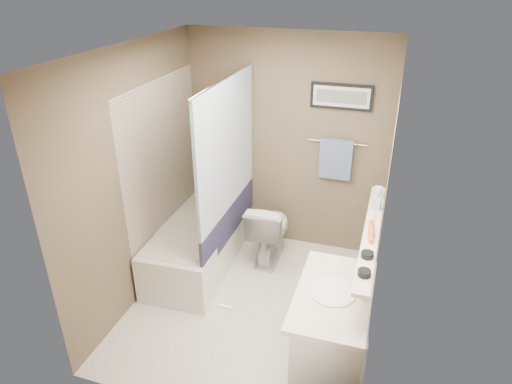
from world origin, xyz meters
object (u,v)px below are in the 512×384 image
(vanity, at_px, (331,339))
(candle_bowl_near, at_px, (364,273))
(glass_jar, at_px, (378,192))
(hair_brush_front, at_px, (371,234))
(hair_brush_back, at_px, (372,229))
(candle_bowl_far, at_px, (367,255))
(bathtub, at_px, (198,246))
(toilet, at_px, (269,230))
(soap_bottle, at_px, (377,200))

(vanity, xyz_separation_m, candle_bowl_near, (0.19, -0.11, 0.73))
(vanity, bearing_deg, glass_jar, 76.98)
(hair_brush_front, bearing_deg, hair_brush_back, 90.00)
(candle_bowl_far, bearing_deg, hair_brush_front, 90.00)
(vanity, distance_m, hair_brush_back, 0.90)
(bathtub, relative_size, candle_bowl_far, 16.67)
(bathtub, bearing_deg, toilet, 26.31)
(vanity, relative_size, soap_bottle, 5.46)
(candle_bowl_far, distance_m, glass_jar, 0.96)
(toilet, height_order, hair_brush_back, hair_brush_back)
(hair_brush_back, height_order, glass_jar, glass_jar)
(hair_brush_front, height_order, hair_brush_back, same)
(hair_brush_front, xyz_separation_m, soap_bottle, (0.00, 0.46, 0.06))
(bathtub, xyz_separation_m, hair_brush_front, (1.79, -0.68, 0.89))
(toilet, distance_m, hair_brush_front, 1.71)
(bathtub, relative_size, hair_brush_front, 6.82)
(vanity, xyz_separation_m, candle_bowl_far, (0.19, 0.12, 0.73))
(bathtub, xyz_separation_m, vanity, (1.60, -1.08, 0.15))
(vanity, distance_m, soap_bottle, 1.19)
(candle_bowl_near, distance_m, glass_jar, 1.18)
(vanity, relative_size, candle_bowl_far, 10.00)
(vanity, distance_m, glass_jar, 1.33)
(bathtub, height_order, toilet, toilet)
(vanity, relative_size, glass_jar, 9.00)
(soap_bottle, bearing_deg, glass_jar, 90.00)
(bathtub, height_order, glass_jar, glass_jar)
(vanity, bearing_deg, hair_brush_front, 61.90)
(vanity, distance_m, hair_brush_front, 0.86)
(toilet, relative_size, hair_brush_back, 3.24)
(candle_bowl_near, bearing_deg, vanity, 150.37)
(toilet, relative_size, hair_brush_front, 3.24)
(glass_jar, bearing_deg, candle_bowl_near, -90.00)
(candle_bowl_far, distance_m, hair_brush_back, 0.37)
(candle_bowl_far, distance_m, soap_bottle, 0.75)
(candle_bowl_near, xyz_separation_m, candle_bowl_far, (0.00, 0.22, 0.00))
(hair_brush_back, distance_m, glass_jar, 0.59)
(candle_bowl_near, relative_size, candle_bowl_far, 1.00)
(hair_brush_back, bearing_deg, candle_bowl_far, -90.00)
(candle_bowl_far, xyz_separation_m, hair_brush_front, (0.00, 0.28, 0.00))
(bathtub, distance_m, soap_bottle, 2.03)
(hair_brush_back, bearing_deg, glass_jar, 90.00)
(bathtub, height_order, vanity, vanity)
(vanity, bearing_deg, bathtub, 142.69)
(toilet, height_order, glass_jar, glass_jar)
(candle_bowl_far, relative_size, hair_brush_front, 0.41)
(bathtub, distance_m, vanity, 1.94)
(candle_bowl_far, bearing_deg, vanity, -148.01)
(vanity, distance_m, candle_bowl_near, 0.77)
(bathtub, relative_size, toilet, 2.11)
(candle_bowl_near, bearing_deg, glass_jar, 90.00)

